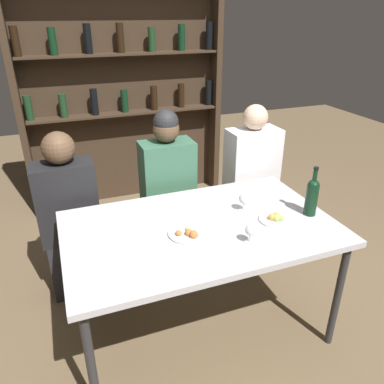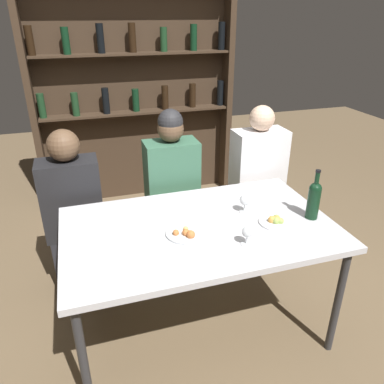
{
  "view_description": "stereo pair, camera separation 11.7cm",
  "coord_description": "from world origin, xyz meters",
  "px_view_note": "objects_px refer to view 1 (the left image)",
  "views": [
    {
      "loc": [
        -0.7,
        -1.69,
        1.87
      ],
      "look_at": [
        0.0,
        0.14,
        0.91
      ],
      "focal_mm": 35.0,
      "sensor_mm": 36.0,
      "label": 1
    },
    {
      "loc": [
        -0.59,
        -1.73,
        1.87
      ],
      "look_at": [
        0.0,
        0.14,
        0.91
      ],
      "focal_mm": 35.0,
      "sensor_mm": 36.0,
      "label": 2
    }
  ],
  "objects_px": {
    "seated_person_center": "(168,199)",
    "food_plate_1": "(189,233)",
    "wine_glass_1": "(250,231)",
    "seated_person_right": "(250,188)",
    "wine_glass_0": "(244,199)",
    "wine_bottle": "(312,195)",
    "seated_person_left": "(70,222)",
    "food_plate_0": "(276,218)"
  },
  "relations": [
    {
      "from": "seated_person_center",
      "to": "food_plate_1",
      "type": "bearing_deg",
      "value": -98.36
    },
    {
      "from": "wine_glass_1",
      "to": "seated_person_right",
      "type": "height_order",
      "value": "seated_person_right"
    },
    {
      "from": "wine_glass_0",
      "to": "seated_person_center",
      "type": "distance_m",
      "value": 0.7
    },
    {
      "from": "wine_bottle",
      "to": "seated_person_center",
      "type": "bearing_deg",
      "value": 130.39
    },
    {
      "from": "seated_person_left",
      "to": "food_plate_1",
      "type": "bearing_deg",
      "value": -50.75
    },
    {
      "from": "food_plate_1",
      "to": "seated_person_center",
      "type": "relative_size",
      "value": 0.18
    },
    {
      "from": "food_plate_1",
      "to": "seated_person_left",
      "type": "height_order",
      "value": "seated_person_left"
    },
    {
      "from": "wine_glass_1",
      "to": "seated_person_center",
      "type": "xyz_separation_m",
      "value": [
        -0.17,
        0.91,
        -0.22
      ]
    },
    {
      "from": "food_plate_0",
      "to": "seated_person_left",
      "type": "relative_size",
      "value": 0.18
    },
    {
      "from": "wine_glass_1",
      "to": "seated_person_left",
      "type": "relative_size",
      "value": 0.09
    },
    {
      "from": "wine_glass_0",
      "to": "wine_glass_1",
      "type": "distance_m",
      "value": 0.35
    },
    {
      "from": "wine_glass_0",
      "to": "seated_person_left",
      "type": "distance_m",
      "value": 1.19
    },
    {
      "from": "wine_bottle",
      "to": "wine_glass_0",
      "type": "height_order",
      "value": "wine_bottle"
    },
    {
      "from": "food_plate_0",
      "to": "seated_person_right",
      "type": "distance_m",
      "value": 0.83
    },
    {
      "from": "food_plate_0",
      "to": "seated_person_left",
      "type": "bearing_deg",
      "value": 145.81
    },
    {
      "from": "wine_glass_0",
      "to": "food_plate_0",
      "type": "xyz_separation_m",
      "value": [
        0.12,
        -0.18,
        -0.06
      ]
    },
    {
      "from": "wine_glass_1",
      "to": "seated_person_right",
      "type": "relative_size",
      "value": 0.08
    },
    {
      "from": "wine_bottle",
      "to": "wine_glass_0",
      "type": "xyz_separation_m",
      "value": [
        -0.35,
        0.18,
        -0.05
      ]
    },
    {
      "from": "seated_person_center",
      "to": "seated_person_right",
      "type": "xyz_separation_m",
      "value": [
        0.68,
        -0.0,
        -0.02
      ]
    },
    {
      "from": "wine_glass_1",
      "to": "food_plate_1",
      "type": "bearing_deg",
      "value": 146.47
    },
    {
      "from": "food_plate_0",
      "to": "wine_glass_1",
      "type": "bearing_deg",
      "value": -150.44
    },
    {
      "from": "wine_bottle",
      "to": "seated_person_center",
      "type": "height_order",
      "value": "seated_person_center"
    },
    {
      "from": "food_plate_1",
      "to": "seated_person_right",
      "type": "distance_m",
      "value": 1.09
    },
    {
      "from": "food_plate_0",
      "to": "seated_person_center",
      "type": "xyz_separation_m",
      "value": [
        -0.42,
        0.76,
        -0.16
      ]
    },
    {
      "from": "wine_bottle",
      "to": "seated_person_center",
      "type": "xyz_separation_m",
      "value": [
        -0.65,
        0.77,
        -0.28
      ]
    },
    {
      "from": "food_plate_1",
      "to": "seated_person_center",
      "type": "xyz_separation_m",
      "value": [
        0.11,
        0.73,
        -0.16
      ]
    },
    {
      "from": "seated_person_center",
      "to": "wine_bottle",
      "type": "bearing_deg",
      "value": -49.61
    },
    {
      "from": "food_plate_1",
      "to": "seated_person_center",
      "type": "bearing_deg",
      "value": 81.64
    },
    {
      "from": "food_plate_1",
      "to": "seated_person_right",
      "type": "height_order",
      "value": "seated_person_right"
    },
    {
      "from": "food_plate_0",
      "to": "food_plate_1",
      "type": "bearing_deg",
      "value": 176.01
    },
    {
      "from": "wine_glass_1",
      "to": "wine_glass_0",
      "type": "bearing_deg",
      "value": 67.44
    },
    {
      "from": "seated_person_right",
      "to": "food_plate_1",
      "type": "bearing_deg",
      "value": -137.4
    },
    {
      "from": "wine_glass_0",
      "to": "food_plate_0",
      "type": "distance_m",
      "value": 0.23
    },
    {
      "from": "food_plate_0",
      "to": "food_plate_1",
      "type": "xyz_separation_m",
      "value": [
        -0.53,
        0.04,
        -0.0
      ]
    },
    {
      "from": "seated_person_center",
      "to": "seated_person_right",
      "type": "bearing_deg",
      "value": -0.0
    },
    {
      "from": "food_plate_1",
      "to": "wine_bottle",
      "type": "bearing_deg",
      "value": -2.96
    },
    {
      "from": "wine_glass_1",
      "to": "food_plate_1",
      "type": "height_order",
      "value": "wine_glass_1"
    },
    {
      "from": "wine_glass_0",
      "to": "seated_person_left",
      "type": "bearing_deg",
      "value": 149.8
    },
    {
      "from": "seated_person_center",
      "to": "seated_person_left",
      "type": "bearing_deg",
      "value": 180.0
    },
    {
      "from": "food_plate_0",
      "to": "wine_bottle",
      "type": "bearing_deg",
      "value": -0.54
    },
    {
      "from": "food_plate_0",
      "to": "food_plate_1",
      "type": "height_order",
      "value": "same"
    },
    {
      "from": "food_plate_0",
      "to": "wine_glass_0",
      "type": "bearing_deg",
      "value": 123.92
    }
  ]
}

